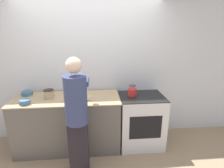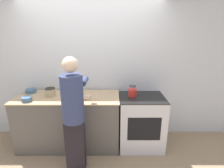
# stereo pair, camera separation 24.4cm
# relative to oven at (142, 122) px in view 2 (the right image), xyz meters

# --- Properties ---
(ground_plane) EXTENTS (12.00, 12.00, 0.00)m
(ground_plane) POSITION_rel_oven_xyz_m (-0.88, -0.31, -0.46)
(ground_plane) COLOR #997F60
(wall_back) EXTENTS (8.00, 0.05, 2.60)m
(wall_back) POSITION_rel_oven_xyz_m (-0.88, 0.44, 0.84)
(wall_back) COLOR silver
(wall_back) RESTS_ON ground_plane
(counter) EXTENTS (1.75, 0.71, 0.93)m
(counter) POSITION_rel_oven_xyz_m (-1.27, 0.03, 0.00)
(counter) COLOR #5B5651
(counter) RESTS_ON ground_plane
(oven) EXTENTS (0.75, 0.63, 0.93)m
(oven) POSITION_rel_oven_xyz_m (0.00, 0.00, 0.00)
(oven) COLOR silver
(oven) RESTS_ON ground_plane
(person) EXTENTS (0.34, 0.58, 1.69)m
(person) POSITION_rel_oven_xyz_m (-1.04, -0.55, 0.46)
(person) COLOR black
(person) RESTS_ON ground_plane
(cutting_board) EXTENTS (0.30, 0.24, 0.02)m
(cutting_board) POSITION_rel_oven_xyz_m (-1.01, -0.03, 0.47)
(cutting_board) COLOR tan
(cutting_board) RESTS_ON counter
(knife) EXTENTS (0.25, 0.08, 0.01)m
(knife) POSITION_rel_oven_xyz_m (-1.00, 0.01, 0.48)
(knife) COLOR silver
(knife) RESTS_ON cutting_board
(kettle) EXTENTS (0.15, 0.15, 0.18)m
(kettle) POSITION_rel_oven_xyz_m (-0.16, 0.04, 0.54)
(kettle) COLOR red
(kettle) RESTS_ON oven
(bowl_prep) EXTENTS (0.16, 0.16, 0.07)m
(bowl_prep) POSITION_rel_oven_xyz_m (-1.85, -0.19, 0.50)
(bowl_prep) COLOR #426684
(bowl_prep) RESTS_ON counter
(bowl_mixing) EXTENTS (0.18, 0.18, 0.07)m
(bowl_mixing) POSITION_rel_oven_xyz_m (-1.97, 0.22, 0.50)
(bowl_mixing) COLOR #426684
(bowl_mixing) RESTS_ON counter
(canister_jar) EXTENTS (0.17, 0.17, 0.14)m
(canister_jar) POSITION_rel_oven_xyz_m (-1.56, 0.04, 0.54)
(canister_jar) COLOR tan
(canister_jar) RESTS_ON counter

